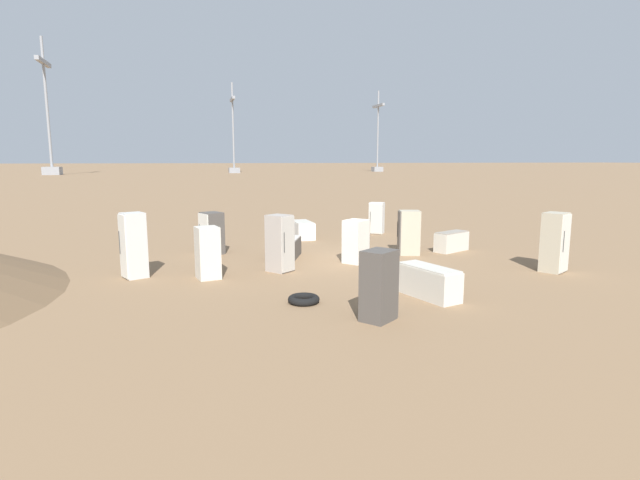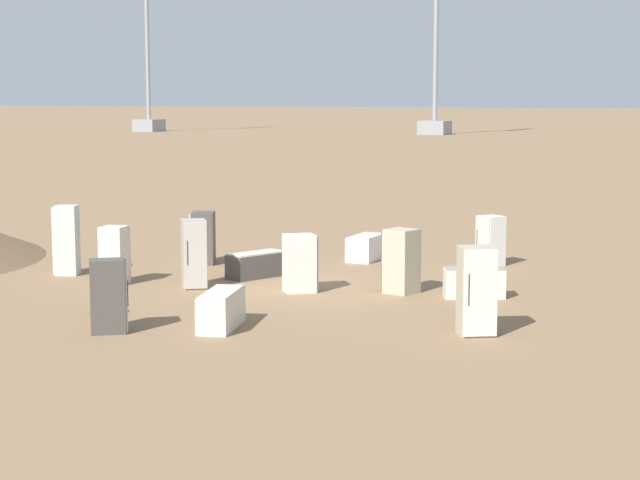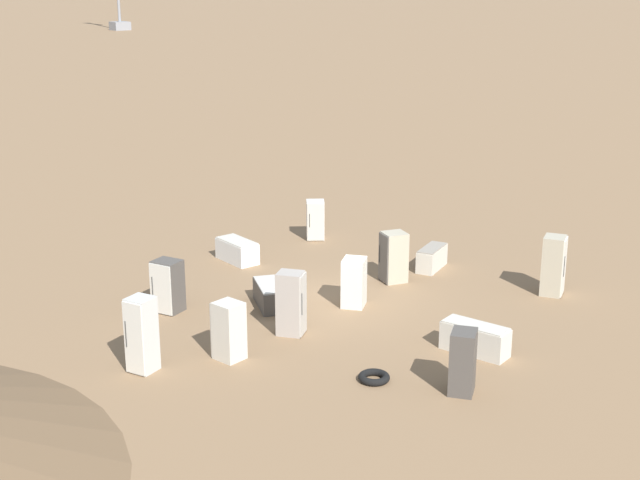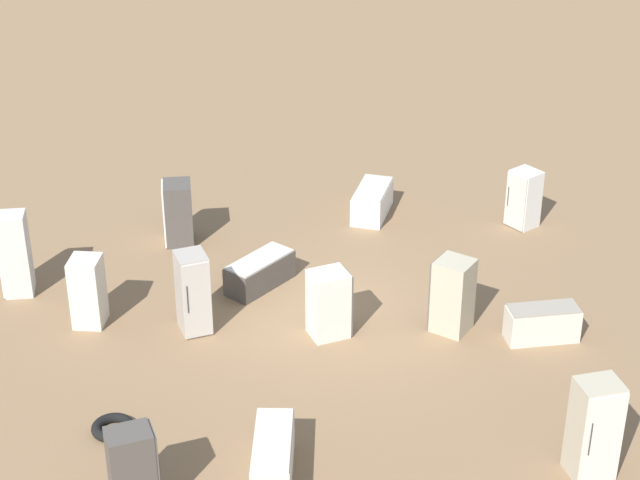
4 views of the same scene
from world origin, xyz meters
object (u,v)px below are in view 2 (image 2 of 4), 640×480
Objects in this scene: power_pylon_3 at (148,68)px; discarded_fridge_6 at (257,265)px; discarded_fridge_2 at (66,240)px; discarded_fridge_5 at (491,241)px; scrap_tire at (108,309)px; discarded_fridge_7 at (109,296)px; discarded_fridge_12 at (203,238)px; discarded_fridge_10 at (477,291)px; discarded_fridge_11 at (401,261)px; discarded_fridge_8 at (300,263)px; discarded_fridge_3 at (367,248)px; discarded_fridge_1 at (194,254)px; discarded_fridge_9 at (115,255)px; discarded_fridge_0 at (474,283)px; power_pylon_2 at (436,63)px; discarded_fridge_4 at (221,310)px.

power_pylon_3 is 128.76m from discarded_fridge_6.
power_pylon_3 is at bearing 8.94° from discarded_fridge_2.
discarded_fridge_5 is (100.12, 79.48, -8.25)m from power_pylon_3.
discarded_fridge_7 is at bearing 37.02° from scrap_tire.
discarded_fridge_7 is at bearing 174.96° from discarded_fridge_12.
discarded_fridge_6 is (104.79, 74.33, -8.63)m from power_pylon_3.
scrap_tire is at bearing -21.77° from discarded_fridge_10.
discarded_fridge_7 reaches higher than discarded_fridge_5.
discarded_fridge_5 is 12.86m from discarded_fridge_7.
discarded_fridge_11 is at bearing 115.72° from discarded_fridge_5.
discarded_fridge_3 is at bearing 145.84° from discarded_fridge_8.
discarded_fridge_2 reaches higher than discarded_fridge_1.
discarded_fridge_1 is at bearing 69.31° from discarded_fridge_3.
discarded_fridge_2 is 9.38m from discarded_fridge_11.
discarded_fridge_5 is 10.72m from discarded_fridge_9.
discarded_fridge_10 reaches higher than discarded_fridge_0.
power_pylon_2 is 116.88m from discarded_fridge_8.
discarded_fridge_6 is (4.67, -5.15, -0.38)m from discarded_fridge_5.
power_pylon_3 is at bearing -84.16° from discarded_fridge_10.
discarded_fridge_5 is at bearing 150.19° from scrap_tire.
discarded_fridge_10 is at bearing -125.60° from discarded_fridge_2.
power_pylon_2 is at bearing -8.74° from discarded_fridge_12.
discarded_fridge_7 reaches higher than discarded_fridge_4.
discarded_fridge_3 is 10.38m from discarded_fridge_10.
discarded_fridge_1 is 0.98× the size of discarded_fridge_6.
power_pylon_3 is 136.58m from discarded_fridge_10.
power_pylon_3 is at bearing -168.20° from discarded_fridge_0.
discarded_fridge_0 is at bearing -103.50° from discarded_fridge_10.
discarded_fridge_12 is (-3.22, 2.38, -0.19)m from discarded_fridge_2.
discarded_fridge_10 is at bearing 76.30° from discarded_fridge_7.
discarded_fridge_11 is (105.31, 78.69, -8.17)m from power_pylon_3.
power_pylon_3 reaches higher than discarded_fridge_2.
discarded_fridge_6 is (4.17, -1.48, -0.03)m from discarded_fridge_3.
power_pylon_3 is 127.44m from discarded_fridge_2.
discarded_fridge_0 is 0.84× the size of discarded_fridge_4.
discarded_fridge_5 is 0.95× the size of discarded_fridge_7.
discarded_fridge_0 is at bearing -68.96° from discarded_fridge_11.
power_pylon_3 is 15.15× the size of discarded_fridge_2.
power_pylon_3 reaches higher than discarded_fridge_9.
scrap_tire is (5.65, -0.76, -0.25)m from discarded_fridge_6.
power_pylon_3 is 18.88× the size of discarded_fridge_7.
discarded_fridge_7 is (5.52, 5.43, -0.19)m from discarded_fridge_2.
discarded_fridge_6 is 8.62m from discarded_fridge_10.
discarded_fridge_1 is 4.27m from discarded_fridge_2.
discarded_fridge_5 reaches higher than discarded_fridge_6.
power_pylon_3 reaches higher than discarded_fridge_0.
discarded_fridge_4 is 1.16× the size of discarded_fridge_11.
scrap_tire is (10.32, -5.91, -0.63)m from discarded_fridge_5.
discarded_fridge_5 reaches higher than scrap_tire.
discarded_fridge_9 is 0.83× the size of discarded_fridge_10.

